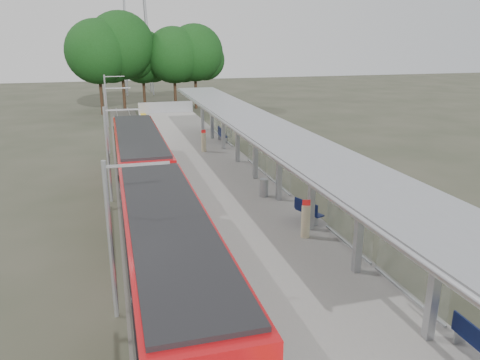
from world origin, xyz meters
The scene contains 14 objects.
trackbed centered at (-4.50, 20.00, 0.12)m, with size 3.00×70.00×0.24m, color #59544C.
platform centered at (0.00, 20.00, 0.50)m, with size 6.00×50.00×1.00m, color gray.
tactile_strip centered at (-2.55, 20.00, 1.01)m, with size 0.60×50.00×0.02m, color gold.
end_fence centered at (0.00, 44.95, 1.60)m, with size 6.00×0.10×1.20m, color #9EA0A5.
train centered at (-4.50, 13.47, 2.05)m, with size 2.74×27.60×3.62m.
canopy centered at (1.61, 16.19, 4.20)m, with size 3.27×38.00×3.66m.
tree_cluster centered at (-1.49, 53.47, 7.34)m, with size 19.30×10.96×12.16m.
catenary_masts centered at (-6.22, 19.00, 2.91)m, with size 2.08×48.16×5.40m.
bench_near centered at (2.62, 1.03, 1.50)m, with size 0.44×1.40×0.95m.
bench_mid centered at (2.25, 10.87, 1.52)m, with size 0.94×1.49×0.98m.
bench_far centered at (2.44, 28.50, 1.61)m, with size 0.61×1.71×1.15m.
info_pillar_near centered at (1.45, 9.28, 1.71)m, with size 0.37×0.37×1.64m.
info_pillar_far centered at (0.40, 25.50, 1.69)m, with size 0.36×0.36×1.60m.
litter_bin centered at (1.44, 14.71, 1.47)m, with size 0.46×0.46×0.94m, color #9EA0A5.
Camera 1 is at (-5.98, -7.31, 8.95)m, focal length 35.00 mm.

